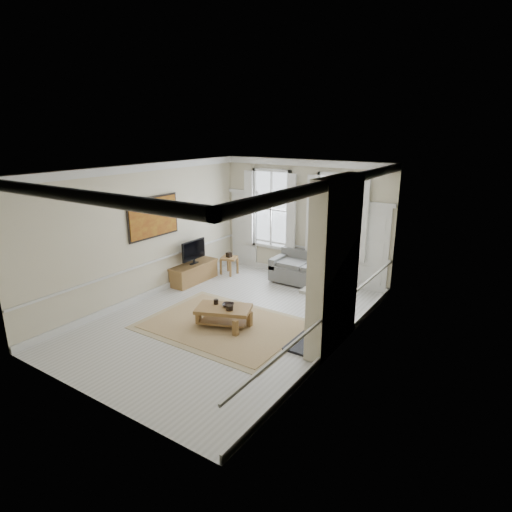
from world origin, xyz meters
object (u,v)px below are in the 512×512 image
Objects in this scene: sofa at (307,271)px; tv_stand at (194,273)px; coffee_table at (224,311)px; side_table at (229,260)px.

sofa is 3.19m from tv_stand.
sofa is 3.43m from coffee_table.
sofa reaches higher than coffee_table.
side_table is 0.41× the size of coffee_table.
coffee_table is 0.89× the size of tv_stand.
tv_stand is (-2.74, -1.63, -0.09)m from sofa.
tv_stand is (-0.43, -1.08, -0.15)m from side_table.
tv_stand reaches higher than side_table.
sofa is at bearing 62.55° from coffee_table.
coffee_table is at bearing -55.02° from side_table.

